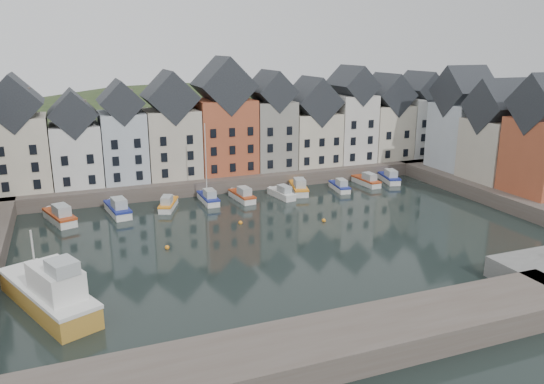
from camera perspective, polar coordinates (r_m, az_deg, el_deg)
ground at (r=60.05m, az=2.63°, el=-5.30°), size 260.00×260.00×0.00m
far_quay at (r=86.81m, az=-5.44°, el=1.92°), size 90.00×16.00×2.00m
right_quay at (r=83.39m, az=25.64°, el=-0.15°), size 14.00×54.00×2.00m
near_wall at (r=37.89m, az=2.32°, el=-16.97°), size 50.00×6.00×2.00m
hillside at (r=116.47m, az=-8.77°, el=-4.37°), size 153.60×70.40×64.00m
far_terrace at (r=84.34m, az=-3.08°, el=7.02°), size 72.37×8.16×17.78m
right_terrace at (r=84.56m, az=23.32°, el=5.82°), size 8.30×24.25×16.36m
mooring_buoys at (r=63.29m, az=-2.66°, el=-4.05°), size 20.50×5.50×0.50m
boat_a at (r=70.99m, az=-21.83°, el=-2.45°), size 4.18×7.23×2.65m
boat_b at (r=71.76m, az=-16.23°, el=-1.75°), size 3.06×7.06×2.62m
boat_c at (r=72.72m, az=-11.11°, el=-1.31°), size 3.70×5.82×2.14m
boat_d at (r=74.64m, az=-6.85°, el=-0.61°), size 1.91×5.92×11.27m
boat_e at (r=75.37m, az=-3.20°, el=-0.40°), size 2.42×6.08×2.27m
boat_f at (r=76.63m, az=1.08°, el=-0.15°), size 2.54×5.71×2.12m
boat_g at (r=79.27m, az=2.89°, el=0.46°), size 3.67×6.90×2.53m
boat_h at (r=81.11m, az=7.31°, el=0.60°), size 2.30×5.50×2.05m
boat_i at (r=84.86m, az=10.15°, el=1.19°), size 2.14×5.96×2.25m
boat_j at (r=87.58m, az=12.48°, el=1.53°), size 3.16×6.35×2.34m
large_vessel at (r=48.12m, az=-22.73°, el=-10.02°), size 8.30×13.25×6.72m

